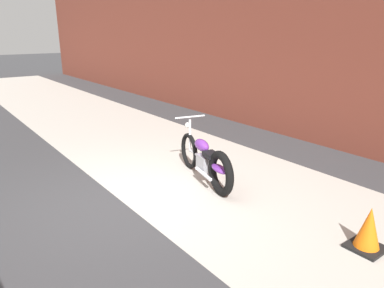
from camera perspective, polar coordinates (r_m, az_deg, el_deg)
ground_plane at (r=5.65m, az=-10.34°, el=-9.39°), size 80.00×80.00×0.00m
sidewalk_slab at (r=6.53m, az=3.50°, el=-5.31°), size 36.00×3.50×0.01m
brick_building_wall at (r=8.69m, az=22.59°, el=19.15°), size 36.00×0.50×5.94m
motorcycle_purple at (r=6.15m, az=2.43°, el=-2.78°), size 1.97×0.75×1.03m
traffic_cone at (r=4.90m, az=26.02°, el=-12.15°), size 0.40×0.40×0.55m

